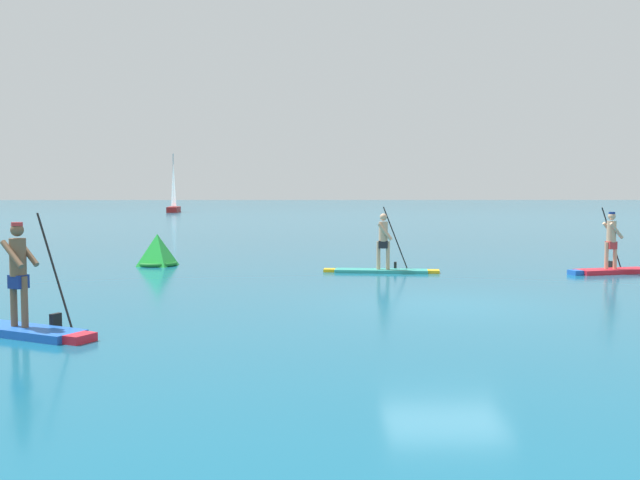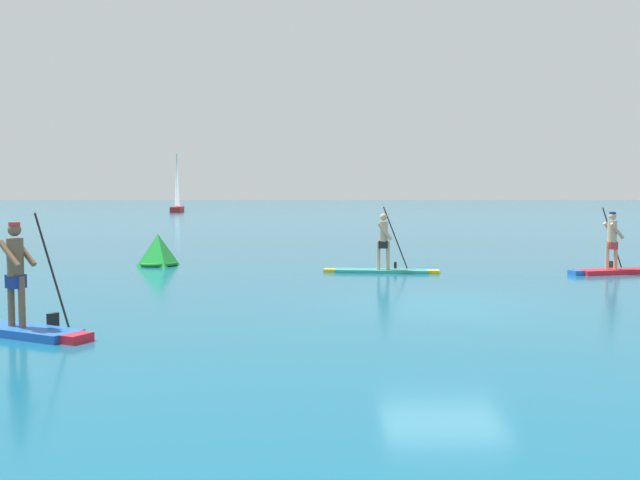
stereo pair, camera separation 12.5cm
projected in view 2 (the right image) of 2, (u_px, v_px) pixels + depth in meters
ground at (444, 305)px, 14.56m from camera, size 440.00×440.00×0.00m
paddleboarder_near_left at (19, 312)px, 11.51m from camera, size 2.75×1.72×1.98m
paddleboarder_mid_center at (383, 259)px, 20.54m from camera, size 3.37×1.00×1.95m
paddleboarder_far_right at (614, 261)px, 20.23m from camera, size 2.82×1.21×1.90m
race_marker_buoy at (158, 252)px, 22.46m from camera, size 1.36×1.36×1.01m
sailboat_left_horizon at (177, 203)px, 85.33m from camera, size 1.65×5.48×7.03m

